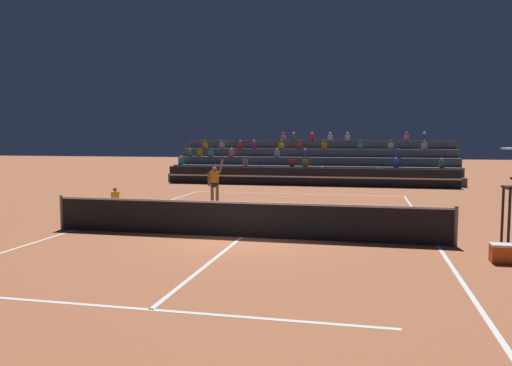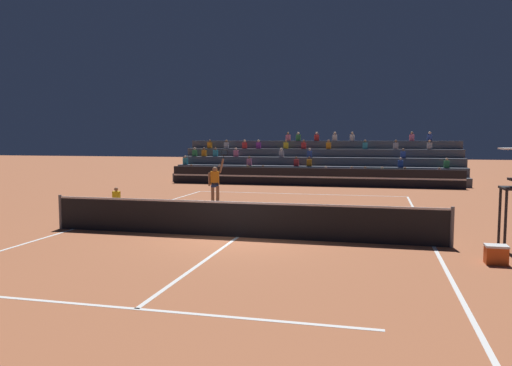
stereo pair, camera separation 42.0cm
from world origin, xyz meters
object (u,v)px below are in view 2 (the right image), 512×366
tennis_ball (289,212)px  ball_kid_courtside (116,199)px  tennis_player (215,184)px  equipment_cooler (496,254)px

tennis_ball → ball_kid_courtside: bearing=-178.9°
ball_kid_courtside → tennis_player: 4.27m
ball_kid_courtside → tennis_ball: ball_kid_courtside is taller
tennis_player → equipment_cooler: (9.41, -7.80, -0.76)m
tennis_player → tennis_ball: size_ratio=36.80×
equipment_cooler → tennis_player: bearing=140.4°
tennis_player → tennis_ball: 3.60m
tennis_player → equipment_cooler: 12.25m
ball_kid_courtside → equipment_cooler: size_ratio=1.69×
ball_kid_courtside → tennis_ball: 7.44m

